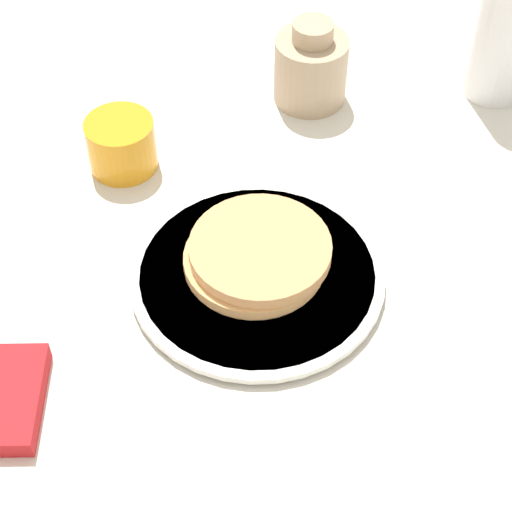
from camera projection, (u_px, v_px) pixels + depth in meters
The scene contains 6 objects.
ground_plane at pixel (246, 285), 0.84m from camera, with size 4.00×4.00×0.00m, color silver.
plate at pixel (256, 274), 0.84m from camera, with size 0.25×0.25×0.01m.
pancake_stack at pixel (256, 256), 0.82m from camera, with size 0.14×0.15×0.04m.
juice_glass at pixel (121, 144), 0.93m from camera, with size 0.07×0.07×0.06m.
cream_jug at pixel (311, 67), 1.00m from camera, with size 0.09×0.09×0.10m.
water_bottle_mid at pixel (509, 21), 0.96m from camera, with size 0.07×0.07×0.21m.
Camera 1 is at (0.26, 0.46, 0.65)m, focal length 60.00 mm.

